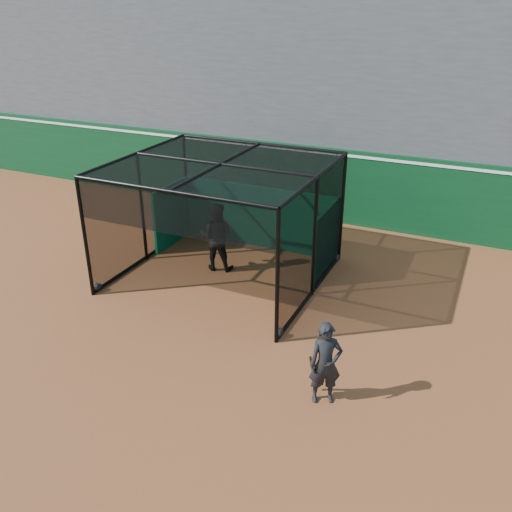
% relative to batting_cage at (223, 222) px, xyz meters
% --- Properties ---
extents(ground, '(120.00, 120.00, 0.00)m').
position_rel_batting_cage_xyz_m(ground, '(0.66, -3.21, -1.56)').
color(ground, brown).
rests_on(ground, ground).
extents(outfield_wall, '(50.00, 0.50, 2.50)m').
position_rel_batting_cage_xyz_m(outfield_wall, '(0.66, 5.29, -0.27)').
color(outfield_wall, '#0A3819').
rests_on(outfield_wall, ground).
extents(grandstand, '(50.00, 7.85, 8.95)m').
position_rel_batting_cage_xyz_m(grandstand, '(0.66, 9.06, 2.91)').
color(grandstand, '#4C4C4F').
rests_on(grandstand, ground).
extents(batting_cage, '(5.19, 4.81, 3.13)m').
position_rel_batting_cage_xyz_m(batting_cage, '(0.00, 0.00, 0.00)').
color(batting_cage, black).
rests_on(batting_cage, ground).
extents(batter, '(1.09, 0.93, 1.93)m').
position_rel_batting_cage_xyz_m(batter, '(-0.38, 0.32, -0.60)').
color(batter, black).
rests_on(batter, ground).
extents(on_deck_player, '(0.72, 0.64, 1.66)m').
position_rel_batting_cage_xyz_m(on_deck_player, '(4.10, -3.78, -0.74)').
color(on_deck_player, black).
rests_on(on_deck_player, ground).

